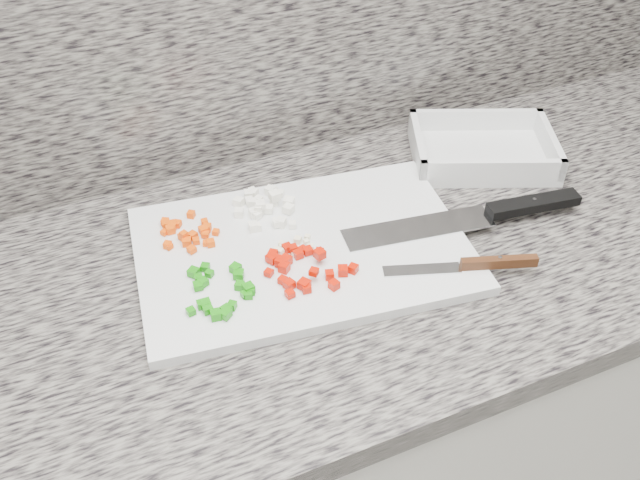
{
  "coord_description": "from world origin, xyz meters",
  "views": [
    {
      "loc": [
        -0.27,
        0.71,
        1.62
      ],
      "look_at": [
        0.05,
        1.44,
        0.94
      ],
      "focal_mm": 40.0,
      "sensor_mm": 36.0,
      "label": 1
    }
  ],
  "objects": [
    {
      "name": "countertop",
      "position": [
        0.0,
        1.44,
        0.88
      ],
      "size": [
        3.96,
        0.64,
        0.04
      ],
      "primitive_type": "cube",
      "color": "slate",
      "rests_on": "cabinet"
    },
    {
      "name": "carrot_pile",
      "position": [
        -0.12,
        1.55,
        0.92
      ],
      "size": [
        0.09,
        0.1,
        0.02
      ],
      "color": "#EF4A05",
      "rests_on": "cutting_board"
    },
    {
      "name": "cabinet",
      "position": [
        0.0,
        1.44,
        0.43
      ],
      "size": [
        3.92,
        0.62,
        0.86
      ],
      "primitive_type": "cube",
      "color": "white",
      "rests_on": "ground"
    },
    {
      "name": "garlic_pile",
      "position": [
        0.01,
        1.46,
        0.92
      ],
      "size": [
        0.06,
        0.04,
        0.01
      ],
      "color": "#F9EDC0",
      "rests_on": "cutting_board"
    },
    {
      "name": "green_pepper_pile",
      "position": [
        -0.11,
        1.41,
        0.92
      ],
      "size": [
        0.1,
        0.12,
        0.01
      ],
      "color": "#16800B",
      "rests_on": "cutting_board"
    },
    {
      "name": "cutting_board",
      "position": [
        0.03,
        1.46,
        0.91
      ],
      "size": [
        0.53,
        0.39,
        0.02
      ],
      "primitive_type": "cube",
      "rotation": [
        0.0,
        0.0,
        -0.13
      ],
      "color": "silver",
      "rests_on": "countertop"
    },
    {
      "name": "onion_pile",
      "position": [
        0.01,
        1.57,
        0.92
      ],
      "size": [
        0.1,
        0.12,
        0.03
      ],
      "color": "white",
      "rests_on": "cutting_board"
    },
    {
      "name": "tray",
      "position": [
        0.42,
        1.57,
        0.92
      ],
      "size": [
        0.29,
        0.26,
        0.05
      ],
      "rotation": [
        0.0,
        0.0,
        -0.4
      ],
      "color": "silver",
      "rests_on": "countertop"
    },
    {
      "name": "paring_knife",
      "position": [
        0.24,
        1.31,
        0.92
      ],
      "size": [
        0.22,
        0.09,
        0.02
      ],
      "rotation": [
        0.0,
        0.0,
        -0.34
      ],
      "color": "silver",
      "rests_on": "cutting_board"
    },
    {
      "name": "red_pepper_pile",
      "position": [
        0.01,
        1.41,
        0.92
      ],
      "size": [
        0.13,
        0.11,
        0.02
      ],
      "color": "#C31302",
      "rests_on": "cutting_board"
    },
    {
      "name": "chef_knife",
      "position": [
        0.33,
        1.41,
        0.92
      ],
      "size": [
        0.39,
        0.1,
        0.02
      ],
      "rotation": [
        0.0,
        0.0,
        -0.14
      ],
      "color": "silver",
      "rests_on": "cutting_board"
    }
  ]
}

